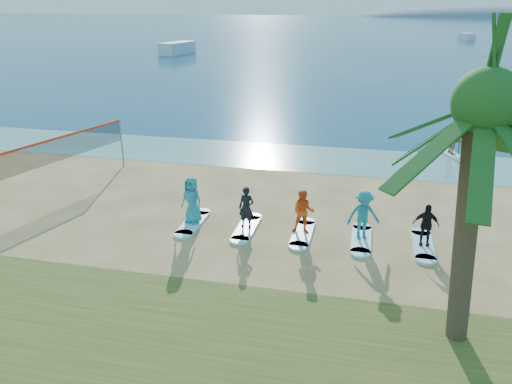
% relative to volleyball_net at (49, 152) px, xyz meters
% --- Properties ---
extents(ground, '(600.00, 600.00, 0.00)m').
position_rel_volleyball_net_xyz_m(ground, '(9.62, -2.62, -1.90)').
color(ground, tan).
rests_on(ground, ground).
extents(shallow_water, '(600.00, 600.00, 0.00)m').
position_rel_volleyball_net_xyz_m(shallow_water, '(9.62, 7.88, -1.90)').
color(shallow_water, teal).
rests_on(shallow_water, ground).
extents(ocean, '(600.00, 600.00, 0.00)m').
position_rel_volleyball_net_xyz_m(ocean, '(9.62, 157.38, -1.90)').
color(ocean, navy).
rests_on(ocean, ground).
extents(volleyball_net, '(2.38, 8.79, 2.50)m').
position_rel_volleyball_net_xyz_m(volleyball_net, '(0.00, 0.00, 0.00)').
color(volleyball_net, gray).
rests_on(volleyball_net, ground).
extents(palm_tree, '(5.60, 5.60, 7.25)m').
position_rel_volleyball_net_xyz_m(palm_tree, '(15.86, -6.90, 4.08)').
color(palm_tree, brown).
rests_on(palm_tree, ground).
extents(paddleboard, '(1.87, 3.02, 0.12)m').
position_rel_volleyball_net_xyz_m(paddleboard, '(18.09, 10.23, -1.84)').
color(paddleboard, silver).
rests_on(paddleboard, ground).
extents(paddleboarder, '(0.80, 1.48, 1.53)m').
position_rel_volleyball_net_xyz_m(paddleboarder, '(18.09, 10.23, -1.02)').
color(paddleboarder, tan).
rests_on(paddleboarder, paddleboard).
extents(boat_offshore_a, '(4.18, 7.39, 1.87)m').
position_rel_volleyball_net_xyz_m(boat_offshore_a, '(-17.91, 60.89, -1.90)').
color(boat_offshore_a, silver).
rests_on(boat_offshore_a, ground).
extents(boat_offshore_b, '(3.08, 5.40, 1.38)m').
position_rel_volleyball_net_xyz_m(boat_offshore_b, '(33.56, 106.90, -1.90)').
color(boat_offshore_b, silver).
rests_on(boat_offshore_b, ground).
extents(surfboard_0, '(0.70, 2.20, 0.09)m').
position_rel_volleyball_net_xyz_m(surfboard_0, '(7.14, -1.74, -1.86)').
color(surfboard_0, '#A2EBFB').
rests_on(surfboard_0, ground).
extents(student_0, '(1.02, 0.83, 1.82)m').
position_rel_volleyball_net_xyz_m(student_0, '(7.14, -1.74, -0.91)').
color(student_0, teal).
rests_on(student_0, surfboard_0).
extents(surfboard_1, '(0.70, 2.20, 0.09)m').
position_rel_volleyball_net_xyz_m(surfboard_1, '(9.27, -1.74, -1.86)').
color(surfboard_1, '#A2EBFB').
rests_on(surfboard_1, ground).
extents(student_1, '(0.61, 0.43, 1.59)m').
position_rel_volleyball_net_xyz_m(student_1, '(9.27, -1.74, -1.02)').
color(student_1, black).
rests_on(student_1, surfboard_1).
extents(surfboard_2, '(0.70, 2.20, 0.09)m').
position_rel_volleyball_net_xyz_m(surfboard_2, '(11.40, -1.74, -1.86)').
color(surfboard_2, '#A2EBFB').
rests_on(surfboard_2, ground).
extents(student_2, '(0.84, 0.68, 1.65)m').
position_rel_volleyball_net_xyz_m(student_2, '(11.40, -1.74, -0.99)').
color(student_2, '#F05419').
rests_on(student_2, surfboard_2).
extents(surfboard_3, '(0.70, 2.20, 0.09)m').
position_rel_volleyball_net_xyz_m(surfboard_3, '(13.53, -1.74, -1.86)').
color(surfboard_3, '#A2EBFB').
rests_on(surfboard_3, ground).
extents(student_3, '(1.33, 1.02, 1.81)m').
position_rel_volleyball_net_xyz_m(student_3, '(13.53, -1.74, -0.91)').
color(student_3, teal).
rests_on(student_3, surfboard_3).
extents(surfboard_4, '(0.70, 2.20, 0.09)m').
position_rel_volleyball_net_xyz_m(surfboard_4, '(15.66, -1.74, -1.86)').
color(surfboard_4, '#A2EBFB').
rests_on(surfboard_4, ground).
extents(student_4, '(0.89, 0.39, 1.51)m').
position_rel_volleyball_net_xyz_m(student_4, '(15.66, -1.74, -1.06)').
color(student_4, black).
rests_on(student_4, surfboard_4).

